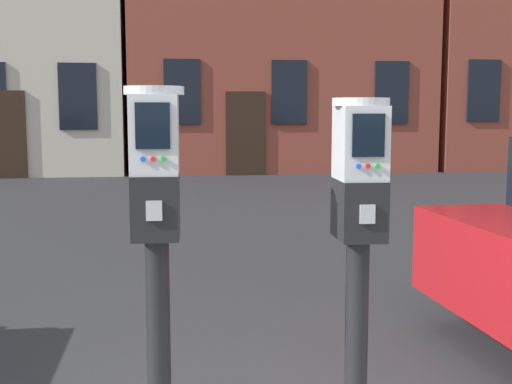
{
  "coord_description": "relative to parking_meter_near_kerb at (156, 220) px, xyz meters",
  "views": [
    {
      "loc": [
        -0.62,
        -2.56,
        1.61
      ],
      "look_at": [
        -0.27,
        -0.04,
        1.3
      ],
      "focal_mm": 46.32,
      "sensor_mm": 36.0,
      "label": 1
    }
  ],
  "objects": [
    {
      "name": "parking_meter_twin_adjacent",
      "position": [
        0.77,
        -0.0,
        -0.03
      ],
      "size": [
        0.23,
        0.26,
        1.52
      ],
      "rotation": [
        0.0,
        0.0,
        -1.61
      ],
      "color": "black",
      "rests_on": "sidewalk_slab"
    },
    {
      "name": "parking_meter_near_kerb",
      "position": [
        0.0,
        0.0,
        0.0
      ],
      "size": [
        0.23,
        0.26,
        1.56
      ],
      "rotation": [
        0.0,
        0.0,
        -1.61
      ],
      "color": "black",
      "rests_on": "sidewalk_slab"
    }
  ]
}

